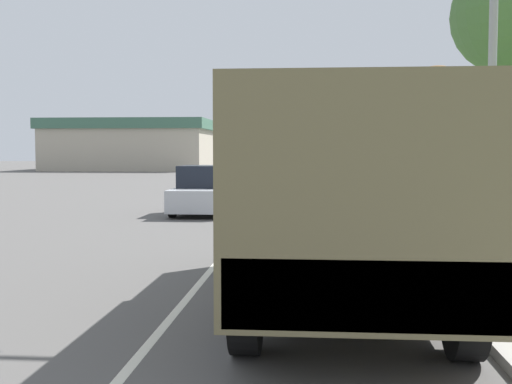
# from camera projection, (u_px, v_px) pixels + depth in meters

# --- Properties ---
(ground_plane) EXTENTS (180.00, 180.00, 0.00)m
(ground_plane) POSITION_uv_depth(u_px,v_px,m) (280.00, 186.00, 38.02)
(ground_plane) COLOR #565451
(lane_centre_stripe) EXTENTS (0.12, 120.00, 0.00)m
(lane_centre_stripe) POSITION_uv_depth(u_px,v_px,m) (280.00, 186.00, 38.02)
(lane_centre_stripe) COLOR silver
(lane_centre_stripe) RESTS_ON ground
(sidewalk_right) EXTENTS (1.80, 120.00, 0.12)m
(sidewalk_right) POSITION_uv_depth(u_px,v_px,m) (357.00, 186.00, 37.64)
(sidewalk_right) COLOR #9E9B93
(sidewalk_right) RESTS_ON ground
(grass_strip_right) EXTENTS (7.00, 120.00, 0.02)m
(grass_strip_right) POSITION_uv_depth(u_px,v_px,m) (433.00, 187.00, 37.28)
(grass_strip_right) COLOR #6B9347
(grass_strip_right) RESTS_ON ground
(military_truck) EXTENTS (2.49, 7.13, 2.77)m
(military_truck) POSITION_uv_depth(u_px,v_px,m) (343.00, 189.00, 8.67)
(military_truck) COLOR #606647
(military_truck) RESTS_ON ground
(car_nearest_ahead) EXTENTS (1.85, 4.05, 1.61)m
(car_nearest_ahead) POSITION_uv_depth(u_px,v_px,m) (205.00, 192.00, 21.40)
(car_nearest_ahead) COLOR #B7BABF
(car_nearest_ahead) RESTS_ON ground
(car_second_ahead) EXTENTS (1.86, 4.57, 1.46)m
(car_second_ahead) POSITION_uv_depth(u_px,v_px,m) (238.00, 177.00, 35.03)
(car_second_ahead) COLOR #B7BABF
(car_second_ahead) RESTS_ON ground
(tree_mid_right) EXTENTS (3.11, 3.11, 7.17)m
(tree_mid_right) POSITION_uv_depth(u_px,v_px,m) (511.00, 17.00, 16.68)
(tree_mid_right) COLOR brown
(tree_mid_right) RESTS_ON grass_strip_right
(tree_far_right) EXTENTS (2.64, 2.64, 5.91)m
(tree_far_right) POSITION_uv_depth(u_px,v_px,m) (437.00, 96.00, 28.81)
(tree_far_right) COLOR brown
(tree_far_right) RESTS_ON grass_strip_right
(building_distant) EXTENTS (17.60, 13.95, 5.47)m
(building_distant) POSITION_uv_depth(u_px,v_px,m) (134.00, 145.00, 71.32)
(building_distant) COLOR #B2A893
(building_distant) RESTS_ON ground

